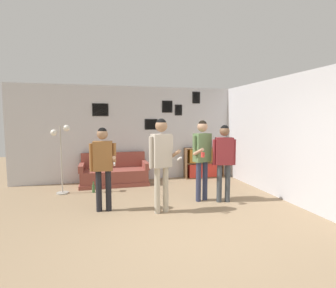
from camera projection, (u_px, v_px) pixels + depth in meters
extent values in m
plane|color=#937A5B|center=(193.00, 236.00, 3.99)|extent=(20.00, 20.00, 0.00)
cube|color=silver|center=(148.00, 133.00, 7.66)|extent=(7.47, 0.06, 2.70)
cube|color=black|center=(178.00, 110.00, 7.78)|extent=(0.22, 0.02, 0.32)
cube|color=#B2B2BC|center=(179.00, 110.00, 7.77)|extent=(0.17, 0.01, 0.27)
cube|color=black|center=(196.00, 98.00, 7.88)|extent=(0.24, 0.02, 0.34)
cube|color=gray|center=(196.00, 98.00, 7.87)|extent=(0.19, 0.01, 0.30)
cube|color=black|center=(100.00, 110.00, 7.23)|extent=(0.43, 0.02, 0.35)
cube|color=beige|center=(100.00, 110.00, 7.22)|extent=(0.39, 0.01, 0.30)
cube|color=black|center=(167.00, 107.00, 7.69)|extent=(0.31, 0.02, 0.35)
cube|color=gray|center=(167.00, 107.00, 7.68)|extent=(0.26, 0.01, 0.30)
cube|color=black|center=(151.00, 124.00, 7.62)|extent=(0.38, 0.02, 0.30)
cube|color=gray|center=(151.00, 124.00, 7.61)|extent=(0.33, 0.01, 0.26)
cube|color=silver|center=(266.00, 136.00, 6.37)|extent=(0.06, 6.31, 2.70)
cube|color=brown|center=(115.00, 183.00, 7.09)|extent=(1.80, 0.80, 0.10)
cube|color=brown|center=(114.00, 175.00, 7.07)|extent=(1.74, 0.74, 0.32)
cube|color=brown|center=(114.00, 160.00, 7.35)|extent=(1.74, 0.14, 0.42)
cube|color=brown|center=(82.00, 167.00, 6.84)|extent=(0.12, 0.74, 0.18)
cube|color=brown|center=(145.00, 165.00, 7.25)|extent=(0.12, 0.74, 0.18)
cube|color=brown|center=(185.00, 163.00, 7.80)|extent=(0.02, 0.30, 0.91)
cube|color=brown|center=(222.00, 162.00, 8.09)|extent=(0.02, 0.30, 0.91)
cube|color=brown|center=(202.00, 162.00, 8.08)|extent=(1.20, 0.01, 0.91)
cube|color=brown|center=(204.00, 177.00, 7.99)|extent=(1.15, 0.30, 0.02)
cube|color=brown|center=(204.00, 148.00, 7.90)|extent=(1.15, 0.30, 0.02)
cube|color=brown|center=(204.00, 163.00, 7.94)|extent=(1.15, 0.30, 0.02)
cube|color=red|center=(204.00, 170.00, 7.96)|extent=(0.99, 0.26, 0.40)
cube|color=#B77023|center=(204.00, 155.00, 7.91)|extent=(0.99, 0.26, 0.40)
cylinder|color=#ADA89E|center=(63.00, 193.00, 6.25)|extent=(0.28, 0.28, 0.03)
cylinder|color=#ADA89E|center=(61.00, 159.00, 6.17)|extent=(0.03, 0.03, 1.59)
cylinder|color=#ADA89E|center=(63.00, 127.00, 6.11)|extent=(0.02, 0.16, 0.02)
sphere|color=white|center=(66.00, 128.00, 6.13)|extent=(0.15, 0.15, 0.15)
cylinder|color=#ADA89E|center=(57.00, 131.00, 6.09)|extent=(0.02, 0.16, 0.02)
sphere|color=white|center=(54.00, 133.00, 6.07)|extent=(0.15, 0.15, 0.15)
cylinder|color=black|center=(99.00, 191.00, 5.02)|extent=(0.11, 0.11, 0.79)
cylinder|color=black|center=(108.00, 191.00, 5.05)|extent=(0.11, 0.11, 0.79)
cube|color=#936033|center=(103.00, 156.00, 4.97)|extent=(0.37, 0.22, 0.56)
sphere|color=#997051|center=(102.00, 134.00, 4.93)|extent=(0.21, 0.21, 0.21)
sphere|color=black|center=(102.00, 132.00, 4.92)|extent=(0.17, 0.17, 0.17)
cylinder|color=#936033|center=(114.00, 149.00, 5.00)|extent=(0.07, 0.07, 0.24)
cylinder|color=#997051|center=(114.00, 160.00, 4.89)|extent=(0.08, 0.29, 0.18)
cylinder|color=white|center=(114.00, 164.00, 4.76)|extent=(0.04, 0.14, 0.09)
cylinder|color=#936033|center=(91.00, 157.00, 4.93)|extent=(0.07, 0.07, 0.53)
cylinder|color=#B7AD99|center=(157.00, 190.00, 4.91)|extent=(0.11, 0.11, 0.88)
cylinder|color=#B7AD99|center=(166.00, 189.00, 4.99)|extent=(0.11, 0.11, 0.88)
cube|color=#BCB2A3|center=(161.00, 151.00, 4.88)|extent=(0.40, 0.29, 0.62)
sphere|color=#997051|center=(161.00, 126.00, 4.83)|extent=(0.23, 0.23, 0.23)
sphere|color=black|center=(161.00, 124.00, 4.83)|extent=(0.19, 0.19, 0.19)
cylinder|color=#BCB2A3|center=(171.00, 143.00, 4.97)|extent=(0.07, 0.07, 0.26)
cylinder|color=#997051|center=(175.00, 154.00, 4.86)|extent=(0.14, 0.32, 0.19)
cylinder|color=white|center=(179.00, 159.00, 4.74)|extent=(0.07, 0.15, 0.09)
cylinder|color=#BCB2A3|center=(151.00, 152.00, 4.78)|extent=(0.07, 0.07, 0.58)
cylinder|color=#2D334C|center=(198.00, 182.00, 5.63)|extent=(0.11, 0.11, 0.86)
cylinder|color=#2D334C|center=(205.00, 181.00, 5.72)|extent=(0.11, 0.11, 0.86)
cube|color=#5B7A4C|center=(202.00, 148.00, 5.61)|extent=(0.40, 0.30, 0.61)
sphere|color=tan|center=(202.00, 127.00, 5.56)|extent=(0.22, 0.22, 0.22)
sphere|color=black|center=(202.00, 125.00, 5.56)|extent=(0.19, 0.19, 0.19)
cylinder|color=#5B7A4C|center=(210.00, 148.00, 5.72)|extent=(0.07, 0.07, 0.57)
cylinder|color=#5B7A4C|center=(194.00, 142.00, 5.48)|extent=(0.07, 0.07, 0.26)
cylinder|color=tan|center=(198.00, 152.00, 5.38)|extent=(0.15, 0.32, 0.19)
cylinder|color=red|center=(203.00, 155.00, 5.26)|extent=(0.08, 0.08, 0.10)
cylinder|color=#3D4247|center=(219.00, 183.00, 5.59)|extent=(0.11, 0.11, 0.81)
cylinder|color=#3D4247|center=(228.00, 183.00, 5.60)|extent=(0.11, 0.11, 0.81)
cube|color=maroon|center=(224.00, 151.00, 5.53)|extent=(0.39, 0.27, 0.57)
sphere|color=brown|center=(225.00, 131.00, 5.48)|extent=(0.21, 0.21, 0.21)
sphere|color=black|center=(225.00, 129.00, 5.48)|extent=(0.18, 0.18, 0.18)
cylinder|color=maroon|center=(234.00, 152.00, 5.54)|extent=(0.07, 0.07, 0.54)
cylinder|color=maroon|center=(214.00, 152.00, 5.52)|extent=(0.07, 0.07, 0.54)
cylinder|color=#3D6638|center=(94.00, 189.00, 6.33)|extent=(0.07, 0.07, 0.19)
cylinder|color=#3D6638|center=(93.00, 183.00, 6.31)|extent=(0.03, 0.03, 0.08)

